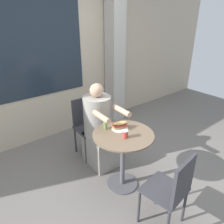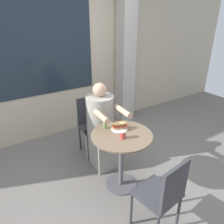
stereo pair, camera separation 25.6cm
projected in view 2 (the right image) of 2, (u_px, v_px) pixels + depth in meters
name	position (u px, v px, depth m)	size (l,w,h in m)	color
ground_plane	(121.00, 184.00, 2.81)	(8.00, 8.00, 0.00)	slate
storefront_wall	(61.00, 53.00, 3.56)	(8.00, 0.09, 2.80)	#B7A88E
lattice_pillar	(126.00, 60.00, 4.06)	(0.28, 0.28, 2.40)	#B2ADA3
cafe_table	(121.00, 149.00, 2.58)	(0.71, 0.71, 0.75)	brown
diner_chair	(91.00, 120.00, 3.31)	(0.40, 0.40, 0.87)	#333338
seated_diner	(102.00, 131.00, 3.04)	(0.40, 0.69, 1.19)	gray
empty_chair_across	(165.00, 193.00, 1.99)	(0.43, 0.43, 0.87)	#333338
sandwich_on_plate	(119.00, 126.00, 2.58)	(0.21, 0.20, 0.10)	white
drink_cup	(123.00, 135.00, 2.40)	(0.07, 0.07, 0.09)	#B73D38
condiment_bottle	(105.00, 123.00, 2.59)	(0.05, 0.05, 0.16)	#66934C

